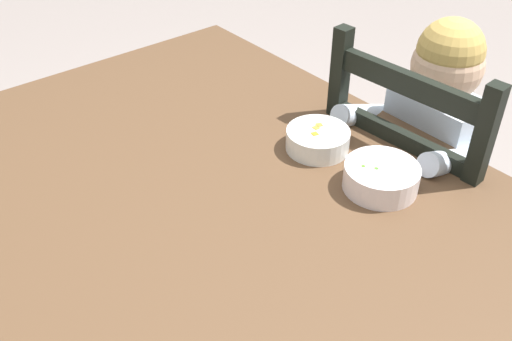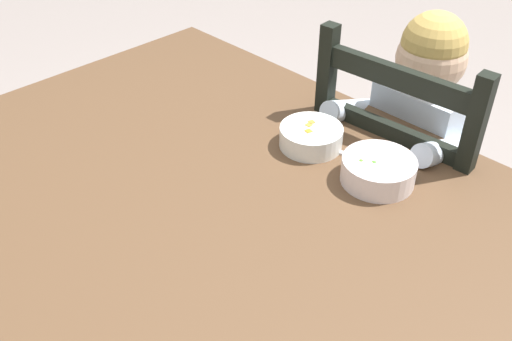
# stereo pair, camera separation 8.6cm
# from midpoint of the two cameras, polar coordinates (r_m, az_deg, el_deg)

# --- Properties ---
(dining_table) EXTENTS (1.40, 1.09, 0.72)m
(dining_table) POSITION_cam_midpoint_polar(r_m,az_deg,el_deg) (1.25, -7.00, -5.41)
(dining_table) COLOR brown
(dining_table) RESTS_ON ground
(dining_chair) EXTENTS (0.45, 0.45, 0.95)m
(dining_chair) POSITION_cam_midpoint_polar(r_m,az_deg,el_deg) (1.64, 12.93, -2.17)
(dining_chair) COLOR black
(dining_chair) RESTS_ON ground
(child_figure) EXTENTS (0.32, 0.31, 0.98)m
(child_figure) POSITION_cam_midpoint_polar(r_m,az_deg,el_deg) (1.53, 13.57, 3.10)
(child_figure) COLOR silver
(child_figure) RESTS_ON ground
(bowl_of_peas) EXTENTS (0.16, 0.16, 0.06)m
(bowl_of_peas) POSITION_cam_midpoint_polar(r_m,az_deg,el_deg) (1.22, 10.14, 0.01)
(bowl_of_peas) COLOR white
(bowl_of_peas) RESTS_ON dining_table
(bowl_of_carrots) EXTENTS (0.15, 0.15, 0.05)m
(bowl_of_carrots) POSITION_cam_midpoint_polar(r_m,az_deg,el_deg) (1.32, 3.65, 3.38)
(bowl_of_carrots) COLOR white
(bowl_of_carrots) RESTS_ON dining_table
(spoon) EXTENTS (0.13, 0.07, 0.01)m
(spoon) POSITION_cam_midpoint_polar(r_m,az_deg,el_deg) (1.32, 5.71, 2.01)
(spoon) COLOR silver
(spoon) RESTS_ON dining_table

